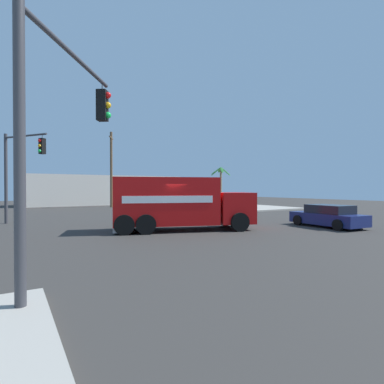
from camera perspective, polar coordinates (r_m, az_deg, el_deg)
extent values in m
plane|color=#33302D|center=(16.89, -2.32, -7.09)|extent=(100.00, 100.00, 0.00)
cube|color=#9E998E|center=(35.83, 6.43, -2.86)|extent=(12.59, 12.59, 0.14)
cube|color=red|center=(16.58, -4.95, -1.67)|extent=(5.94, 4.04, 2.51)
cube|color=red|center=(17.49, 7.62, -2.88)|extent=(2.58, 2.89, 1.70)
cube|color=black|center=(17.78, 10.22, -1.73)|extent=(0.73, 1.93, 0.88)
cube|color=#B2B2B7|center=(16.58, -14.06, -6.59)|extent=(0.94, 2.24, 0.21)
cube|color=white|center=(17.77, -5.43, -1.11)|extent=(4.34, 1.50, 0.36)
cube|color=white|center=(15.37, -4.39, -1.39)|extent=(4.34, 1.50, 0.36)
cylinder|color=black|center=(18.70, 6.19, -4.80)|extent=(1.04, 0.59, 1.00)
cylinder|color=black|center=(16.37, 8.92, -5.58)|extent=(1.04, 0.59, 1.00)
cylinder|color=black|center=(17.79, -9.07, -5.08)|extent=(1.04, 0.59, 1.00)
cylinder|color=black|center=(15.33, -8.58, -6.01)|extent=(1.04, 0.59, 1.00)
cylinder|color=black|center=(17.76, -12.47, -5.10)|extent=(1.04, 0.59, 1.00)
cylinder|color=black|center=(15.30, -12.53, -6.03)|extent=(1.04, 0.59, 1.00)
cylinder|color=#38383D|center=(23.16, -31.40, 2.12)|extent=(0.20, 0.20, 5.81)
cylinder|color=#38383D|center=(21.95, -28.68, 9.19)|extent=(2.21, 2.99, 0.12)
cylinder|color=#38383D|center=(20.83, -26.17, 9.32)|extent=(0.03, 0.03, 0.25)
cube|color=black|center=(20.74, -26.16, 7.68)|extent=(0.42, 0.42, 0.95)
sphere|color=red|center=(20.67, -26.55, 8.59)|extent=(0.20, 0.20, 0.20)
sphere|color=#EFA314|center=(20.63, -26.55, 7.74)|extent=(0.20, 0.20, 0.20)
sphere|color=#19CC4C|center=(20.59, -26.54, 6.88)|extent=(0.20, 0.20, 0.20)
cylinder|color=#38383D|center=(6.38, -29.50, 6.95)|extent=(0.20, 0.20, 5.70)
cylinder|color=#38383D|center=(8.89, -21.02, 22.49)|extent=(2.64, 3.63, 0.12)
cylinder|color=#38383D|center=(10.44, -16.42, 18.41)|extent=(0.03, 0.03, 0.25)
cube|color=black|center=(10.27, -16.41, 15.22)|extent=(0.42, 0.42, 0.95)
sphere|color=red|center=(10.29, -15.43, 17.01)|extent=(0.20, 0.20, 0.20)
sphere|color=#EFA314|center=(10.21, -15.43, 15.34)|extent=(0.20, 0.20, 0.20)
sphere|color=#19CC4C|center=(10.14, -15.42, 13.64)|extent=(0.20, 0.20, 0.20)
cube|color=white|center=(26.99, 4.16, -3.04)|extent=(1.99, 1.55, 0.50)
cube|color=white|center=(25.66, 6.14, -2.57)|extent=(1.99, 1.75, 1.10)
cube|color=black|center=(25.64, 6.14, -1.92)|extent=(1.83, 1.47, 0.48)
cube|color=white|center=(24.20, 8.70, -3.42)|extent=(2.00, 2.05, 0.55)
cylinder|color=black|center=(26.34, 2.50, -3.46)|extent=(0.26, 0.77, 0.76)
cylinder|color=black|center=(27.46, 6.06, -3.29)|extent=(0.26, 0.77, 0.76)
cylinder|color=black|center=(23.51, 6.95, -3.97)|extent=(0.26, 0.77, 0.76)
cylinder|color=black|center=(24.76, 10.70, -3.74)|extent=(0.26, 0.77, 0.76)
cube|color=navy|center=(19.86, 23.93, -4.57)|extent=(2.11, 4.42, 0.65)
cube|color=black|center=(19.72, 24.28, -2.93)|extent=(1.75, 2.52, 0.50)
cylinder|color=black|center=(20.13, 19.12, -4.98)|extent=(0.24, 0.63, 0.62)
cylinder|color=black|center=(21.49, 22.54, -4.64)|extent=(0.24, 0.63, 0.62)
cylinder|color=black|center=(18.28, 25.56, -5.58)|extent=(0.24, 0.63, 0.62)
cylinder|color=black|center=(19.77, 28.83, -5.13)|extent=(0.24, 0.63, 0.62)
cube|color=black|center=(34.58, 3.72, -1.34)|extent=(1.15, 1.09, 1.85)
cube|color=black|center=(34.20, 3.79, -1.11)|extent=(0.61, 0.34, 1.18)
cylinder|color=#7A6647|center=(39.08, 5.40, 1.02)|extent=(0.26, 0.26, 4.74)
ellipsoid|color=#236628|center=(39.52, 6.25, 3.87)|extent=(1.45, 0.45, 1.07)
ellipsoid|color=#236628|center=(39.95, 5.20, 4.13)|extent=(1.04, 1.63, 0.66)
ellipsoid|color=#236628|center=(39.41, 4.50, 3.84)|extent=(1.02, 1.39, 1.11)
ellipsoid|color=#236628|center=(38.84, 4.48, 3.94)|extent=(1.48, 0.60, 1.05)
ellipsoid|color=#236628|center=(38.40, 5.58, 4.13)|extent=(1.04, 1.55, 0.85)
ellipsoid|color=#236628|center=(38.94, 6.31, 3.83)|extent=(1.07, 1.31, 1.18)
cylinder|color=brown|center=(38.26, -14.83, 4.06)|extent=(0.30, 0.30, 9.10)
cube|color=brown|center=(38.68, -14.85, 9.76)|extent=(1.07, 2.03, 0.12)
cube|color=beige|center=(45.30, -16.08, 0.34)|extent=(21.63, 6.00, 4.06)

